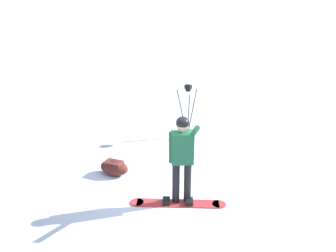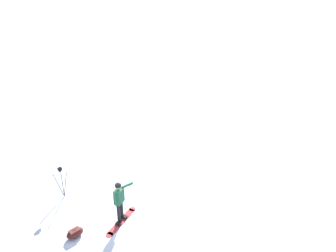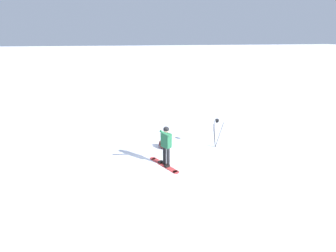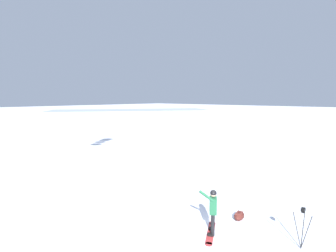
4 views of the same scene
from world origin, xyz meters
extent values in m
plane|color=white|center=(0.00, 0.00, 0.00)|extent=(300.00, 300.00, 0.00)
cylinder|color=black|center=(-0.04, -0.26, 0.43)|extent=(0.14, 0.14, 0.85)
cylinder|color=black|center=(-0.16, -0.07, 0.43)|extent=(0.14, 0.14, 0.85)
cube|color=#1E5938|center=(-0.10, -0.17, 1.15)|extent=(0.44, 0.48, 0.60)
sphere|color=tan|center=(-0.10, -0.17, 1.60)|extent=(0.23, 0.23, 0.23)
sphere|color=black|center=(-0.10, -0.17, 1.63)|extent=(0.24, 0.24, 0.24)
cylinder|color=#1E5938|center=(-0.21, -0.46, 1.57)|extent=(0.50, 0.38, 0.42)
cylinder|color=#1E5938|center=(-0.20, 0.01, 1.15)|extent=(0.09, 0.09, 0.60)
cube|color=#B23333|center=(-0.20, -0.14, 0.01)|extent=(0.96, 1.51, 0.02)
cylinder|color=#B23333|center=(0.16, -0.84, 0.01)|extent=(0.26, 0.26, 0.02)
cylinder|color=#B23333|center=(-0.56, 0.56, 0.01)|extent=(0.26, 0.26, 0.02)
cube|color=black|center=(-0.10, -0.33, 0.06)|extent=(0.24, 0.22, 0.08)
cube|color=black|center=(-0.30, 0.06, 0.06)|extent=(0.24, 0.22, 0.08)
ellipsoid|color=#4C1E19|center=(0.11, 1.60, 0.16)|extent=(0.46, 0.69, 0.32)
cube|color=brown|center=(0.11, 1.60, 0.27)|extent=(0.28, 0.41, 0.08)
cylinder|color=#262628|center=(2.65, 1.28, 0.65)|extent=(0.04, 0.34, 1.30)
cylinder|color=#262628|center=(2.52, 1.03, 0.65)|extent=(0.30, 0.21, 1.30)
cylinder|color=#262628|center=(2.80, 1.07, 0.65)|extent=(0.33, 0.13, 1.30)
cube|color=black|center=(2.65, 1.12, 1.33)|extent=(0.10, 0.10, 0.06)
cube|color=black|center=(2.65, 1.12, 1.41)|extent=(0.12, 0.16, 0.10)
cube|color=#9EACC3|center=(-41.19, 29.59, 1.15)|extent=(30.68, 36.21, 2.29)
camera|label=1|loc=(-5.46, -2.94, 4.06)|focal=39.54mm
camera|label=2|loc=(-8.96, 3.98, 8.65)|focal=33.74mm
camera|label=3|loc=(-2.03, -9.35, 5.16)|focal=26.58mm
camera|label=4|loc=(4.75, -8.04, 5.20)|focal=26.97mm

